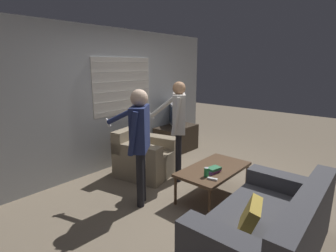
% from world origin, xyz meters
% --- Properties ---
extents(ground_plane, '(16.00, 16.00, 0.00)m').
position_xyz_m(ground_plane, '(0.00, 0.00, 0.00)').
color(ground_plane, '#7F705B').
extents(wall_back, '(5.20, 0.08, 2.55)m').
position_xyz_m(wall_back, '(0.01, 2.03, 1.28)').
color(wall_back, '#ADB2B7').
rests_on(wall_back, ground_plane).
extents(couch_blue, '(1.74, 0.98, 0.79)m').
position_xyz_m(couch_blue, '(-0.59, -1.15, 0.30)').
color(couch_blue, '#424247').
rests_on(couch_blue, ground_plane).
extents(armchair_beige, '(1.03, 1.05, 0.81)m').
position_xyz_m(armchair_beige, '(0.04, 1.28, 0.33)').
color(armchair_beige, gray).
rests_on(armchair_beige, ground_plane).
extents(coffee_table, '(1.15, 0.63, 0.45)m').
position_xyz_m(coffee_table, '(0.12, -0.08, 0.41)').
color(coffee_table, brown).
rests_on(coffee_table, ground_plane).
extents(tv_stand, '(0.96, 0.54, 0.57)m').
position_xyz_m(tv_stand, '(1.39, 1.67, 0.29)').
color(tv_stand, '#33281E').
rests_on(tv_stand, ground_plane).
extents(tv, '(0.71, 0.78, 0.47)m').
position_xyz_m(tv, '(1.39, 1.67, 0.81)').
color(tv, '#B2B2B7').
rests_on(tv, tv_stand).
extents(person_left_standing, '(0.53, 0.81, 1.60)m').
position_xyz_m(person_left_standing, '(-0.72, 0.58, 1.02)').
color(person_left_standing, black).
rests_on(person_left_standing, ground_plane).
extents(person_right_standing, '(0.50, 0.76, 1.65)m').
position_xyz_m(person_right_standing, '(0.24, 0.69, 1.04)').
color(person_right_standing, black).
rests_on(person_right_standing, ground_plane).
extents(book_stack, '(0.23, 0.17, 0.07)m').
position_xyz_m(book_stack, '(-0.02, -0.16, 0.49)').
color(book_stack, '#75387F').
rests_on(book_stack, coffee_table).
extents(soda_can, '(0.07, 0.07, 0.13)m').
position_xyz_m(soda_can, '(-0.21, -0.17, 0.51)').
color(soda_can, '#238E47').
rests_on(soda_can, coffee_table).
extents(spare_remote, '(0.07, 0.14, 0.02)m').
position_xyz_m(spare_remote, '(-0.24, -0.28, 0.46)').
color(spare_remote, white).
rests_on(spare_remote, coffee_table).
extents(floor_fan, '(0.32, 0.20, 0.41)m').
position_xyz_m(floor_fan, '(0.66, 1.51, 0.20)').
color(floor_fan, black).
rests_on(floor_fan, ground_plane).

